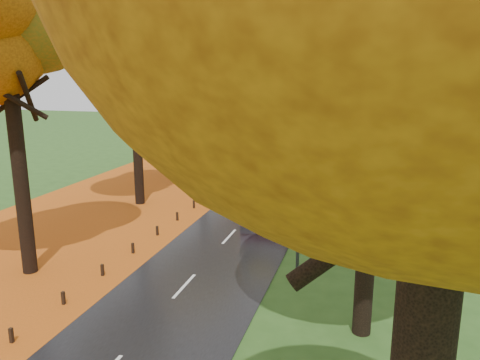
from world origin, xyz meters
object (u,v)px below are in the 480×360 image
at_px(streetlamp_far, 352,102).
at_px(car_dark, 296,136).
at_px(streetlamp_near, 294,167).
at_px(streetlamp_mid, 338,117).
at_px(car_silver, 284,145).
at_px(bus, 281,179).
at_px(car_white, 278,152).

distance_m(streetlamp_far, car_dark, 8.94).
distance_m(streetlamp_near, streetlamp_far, 44.00).
distance_m(streetlamp_mid, car_silver, 11.96).
bearing_deg(bus, streetlamp_near, -76.98).
height_order(streetlamp_near, streetlamp_far, same).
bearing_deg(car_dark, streetlamp_mid, -72.36).
xyz_separation_m(streetlamp_near, streetlamp_mid, (0.00, 22.00, 0.00)).
bearing_deg(streetlamp_near, streetlamp_far, 90.00).
bearing_deg(bus, car_silver, 99.98).
xyz_separation_m(streetlamp_near, car_silver, (-6.30, 31.36, -3.97)).
bearing_deg(streetlamp_mid, car_white, 141.75).
relative_size(streetlamp_mid, car_silver, 1.89).
distance_m(car_white, car_dark, 12.32).
xyz_separation_m(streetlamp_far, car_dark, (-6.30, -4.90, -4.04)).
bearing_deg(streetlamp_mid, bus, -104.29).
bearing_deg(car_dark, bus, -85.16).
bearing_deg(streetlamp_mid, streetlamp_near, -90.00).
bearing_deg(car_dark, car_white, -91.51).
bearing_deg(car_white, bus, -61.83).
bearing_deg(streetlamp_far, streetlamp_mid, -90.00).
xyz_separation_m(streetlamp_far, car_white, (-6.07, -17.22, -4.00)).
xyz_separation_m(bus, car_silver, (-3.60, 19.94, -0.82)).
xyz_separation_m(streetlamp_mid, bus, (-2.70, -10.58, -3.16)).
bearing_deg(bus, streetlamp_far, 85.01).
relative_size(bus, car_dark, 2.51).
xyz_separation_m(streetlamp_mid, car_silver, (-6.30, 9.36, -3.97)).
relative_size(streetlamp_near, car_white, 2.02).
distance_m(streetlamp_near, car_white, 27.75).
relative_size(car_white, car_silver, 0.93).
xyz_separation_m(streetlamp_near, bus, (-2.70, 11.42, -3.16)).
bearing_deg(streetlamp_near, car_dark, 99.15).
distance_m(bus, car_white, 15.75).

